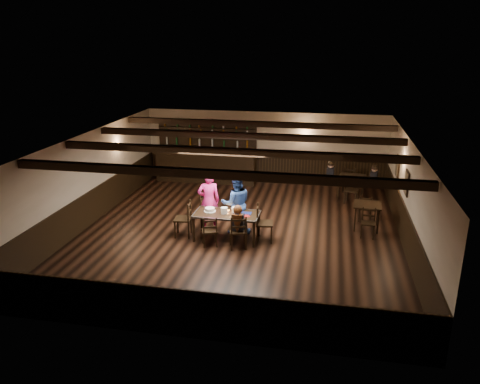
% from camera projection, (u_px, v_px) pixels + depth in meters
% --- Properties ---
extents(ground, '(10.00, 10.00, 0.00)m').
position_uv_depth(ground, '(239.00, 233.00, 13.33)').
color(ground, black).
rests_on(ground, ground).
extents(room_shell, '(9.02, 10.02, 2.71)m').
position_uv_depth(room_shell, '(240.00, 174.00, 12.81)').
color(room_shell, beige).
rests_on(room_shell, ground).
extents(dining_table, '(1.79, 0.92, 0.75)m').
position_uv_depth(dining_table, '(227.00, 216.00, 12.72)').
color(dining_table, black).
rests_on(dining_table, ground).
extents(chair_near_left, '(0.50, 0.49, 0.84)m').
position_uv_depth(chair_near_left, '(210.00, 229.00, 12.31)').
color(chair_near_left, black).
rests_on(chair_near_left, ground).
extents(chair_near_right, '(0.54, 0.53, 0.94)m').
position_uv_depth(chair_near_right, '(238.00, 230.00, 12.15)').
color(chair_near_right, black).
rests_on(chair_near_right, ground).
extents(chair_end_left, '(0.50, 0.52, 1.01)m').
position_uv_depth(chair_end_left, '(186.00, 216.00, 12.95)').
color(chair_end_left, black).
rests_on(chair_end_left, ground).
extents(chair_end_right, '(0.51, 0.53, 1.02)m').
position_uv_depth(chair_end_right, '(261.00, 220.00, 12.64)').
color(chair_end_right, black).
rests_on(chair_end_right, ground).
extents(chair_far_pushed, '(0.59, 0.59, 0.92)m').
position_uv_depth(chair_far_pushed, '(207.00, 203.00, 14.16)').
color(chair_far_pushed, black).
rests_on(chair_far_pushed, ground).
extents(woman_pink, '(0.74, 0.60, 1.74)m').
position_uv_depth(woman_pink, '(209.00, 201.00, 13.32)').
color(woman_pink, '#FF2AA0').
rests_on(woman_pink, ground).
extents(man_blue, '(1.01, 0.89, 1.75)m').
position_uv_depth(man_blue, '(236.00, 204.00, 13.08)').
color(man_blue, navy).
rests_on(man_blue, ground).
extents(seated_person, '(0.31, 0.47, 0.76)m').
position_uv_depth(seated_person, '(238.00, 220.00, 12.13)').
color(seated_person, black).
rests_on(seated_person, ground).
extents(cake, '(0.33, 0.33, 0.10)m').
position_uv_depth(cake, '(210.00, 210.00, 12.83)').
color(cake, white).
rests_on(cake, dining_table).
extents(plate_stack_a, '(0.18, 0.18, 0.17)m').
position_uv_depth(plate_stack_a, '(224.00, 210.00, 12.67)').
color(plate_stack_a, white).
rests_on(plate_stack_a, dining_table).
extents(plate_stack_b, '(0.15, 0.15, 0.17)m').
position_uv_depth(plate_stack_b, '(235.00, 210.00, 12.71)').
color(plate_stack_b, white).
rests_on(plate_stack_b, dining_table).
extents(tea_light, '(0.05, 0.05, 0.06)m').
position_uv_depth(tea_light, '(228.00, 211.00, 12.80)').
color(tea_light, '#A5A8AD').
rests_on(tea_light, dining_table).
extents(salt_shaker, '(0.04, 0.04, 0.10)m').
position_uv_depth(salt_shaker, '(237.00, 213.00, 12.58)').
color(salt_shaker, silver).
rests_on(salt_shaker, dining_table).
extents(pepper_shaker, '(0.03, 0.03, 0.08)m').
position_uv_depth(pepper_shaker, '(241.00, 214.00, 12.54)').
color(pepper_shaker, '#A5A8AD').
rests_on(pepper_shaker, dining_table).
extents(drink_glass, '(0.07, 0.07, 0.11)m').
position_uv_depth(drink_glass, '(238.00, 211.00, 12.72)').
color(drink_glass, silver).
rests_on(drink_glass, dining_table).
extents(menu_red, '(0.35, 0.32, 0.00)m').
position_uv_depth(menu_red, '(244.00, 216.00, 12.49)').
color(menu_red, maroon).
rests_on(menu_red, dining_table).
extents(menu_blue, '(0.33, 0.23, 0.00)m').
position_uv_depth(menu_blue, '(245.00, 213.00, 12.71)').
color(menu_blue, '#0F174C').
rests_on(menu_blue, dining_table).
extents(bar_counter, '(4.00, 0.70, 2.20)m').
position_uv_depth(bar_counter, '(206.00, 163.00, 17.89)').
color(bar_counter, black).
rests_on(bar_counter, ground).
extents(back_table_a, '(0.82, 0.82, 0.75)m').
position_uv_depth(back_table_a, '(367.00, 208.00, 13.44)').
color(back_table_a, black).
rests_on(back_table_a, ground).
extents(back_table_b, '(1.04, 1.04, 0.75)m').
position_uv_depth(back_table_b, '(351.00, 179.00, 16.14)').
color(back_table_b, black).
rests_on(back_table_b, ground).
extents(bg_patron_left, '(0.27, 0.41, 0.80)m').
position_uv_depth(bg_patron_left, '(330.00, 172.00, 16.12)').
color(bg_patron_left, black).
rests_on(bg_patron_left, ground).
extents(bg_patron_right, '(0.30, 0.41, 0.75)m').
position_uv_depth(bg_patron_right, '(374.00, 176.00, 15.80)').
color(bg_patron_right, black).
rests_on(bg_patron_right, ground).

